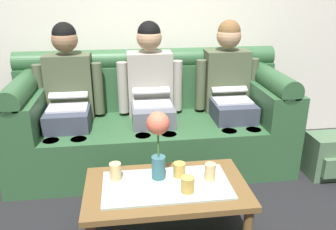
{
  "coord_description": "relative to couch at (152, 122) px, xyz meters",
  "views": [
    {
      "loc": [
        -0.23,
        -1.63,
        1.5
      ],
      "look_at": [
        0.1,
        0.81,
        0.57
      ],
      "focal_mm": 37.04,
      "sensor_mm": 36.0,
      "label": 1
    }
  ],
  "objects": [
    {
      "name": "cup_far_left",
      "position": [
        0.11,
        -1.11,
        0.05
      ],
      "size": [
        0.08,
        0.08,
        0.09
      ],
      "primitive_type": "cylinder",
      "color": "gold",
      "rests_on": "coffee_table"
    },
    {
      "name": "person_right",
      "position": [
        0.68,
        -0.0,
        0.29
      ],
      "size": [
        0.56,
        0.67,
        1.22
      ],
      "color": "#383D4C",
      "rests_on": "ground_plane"
    },
    {
      "name": "person_left",
      "position": [
        -0.68,
        -0.0,
        0.29
      ],
      "size": [
        0.56,
        0.67,
        1.22
      ],
      "color": "#383D4C",
      "rests_on": "ground_plane"
    },
    {
      "name": "flower_vase",
      "position": [
        -0.04,
        -0.93,
        0.28
      ],
      "size": [
        0.14,
        0.14,
        0.43
      ],
      "color": "#336672",
      "rests_on": "coffee_table"
    },
    {
      "name": "cup_near_left",
      "position": [
        0.09,
        -0.93,
        0.05
      ],
      "size": [
        0.08,
        0.08,
        0.09
      ],
      "primitive_type": "cylinder",
      "color": "gold",
      "rests_on": "coffee_table"
    },
    {
      "name": "couch",
      "position": [
        0.0,
        0.0,
        0.0
      ],
      "size": [
        2.3,
        0.88,
        0.96
      ],
      "color": "#2D5633",
      "rests_on": "ground_plane"
    },
    {
      "name": "person_middle",
      "position": [
        -0.0,
        -0.0,
        0.29
      ],
      "size": [
        0.56,
        0.67,
        1.22
      ],
      "color": "#595B66",
      "rests_on": "ground_plane"
    },
    {
      "name": "cup_far_center",
      "position": [
        0.27,
        -1.0,
        0.06
      ],
      "size": [
        0.07,
        0.07,
        0.11
      ],
      "primitive_type": "cylinder",
      "color": "#DBB77A",
      "rests_on": "coffee_table"
    },
    {
      "name": "backpack_right",
      "position": [
        1.4,
        -0.47,
        -0.19
      ],
      "size": [
        0.31,
        0.29,
        0.36
      ],
      "color": "#4C6B4C",
      "rests_on": "ground_plane"
    },
    {
      "name": "coffee_table",
      "position": [
        -0.0,
        -1.02,
        -0.05
      ],
      "size": [
        0.98,
        0.57,
        0.37
      ],
      "color": "brown",
      "rests_on": "ground_plane"
    },
    {
      "name": "cup_near_right",
      "position": [
        -0.3,
        -0.91,
        0.06
      ],
      "size": [
        0.07,
        0.07,
        0.11
      ],
      "primitive_type": "cylinder",
      "color": "#DBB77A",
      "rests_on": "coffee_table"
    }
  ]
}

